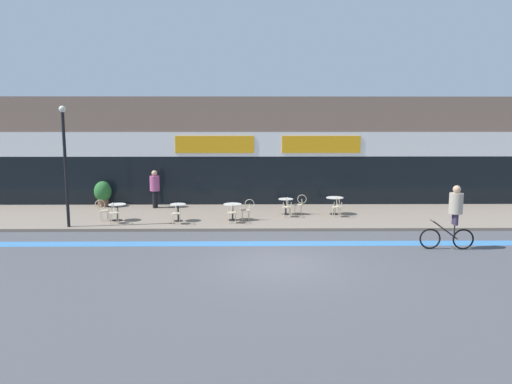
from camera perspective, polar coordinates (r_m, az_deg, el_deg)
ground_plane at (r=15.29m, az=2.62°, el=-8.33°), size 120.00×120.00×0.00m
sidewalk_slab at (r=22.31m, az=1.59°, el=-2.78°), size 40.00×5.50×0.12m
storefront_facade at (r=26.65m, az=1.23°, el=4.81°), size 40.00×4.06×5.44m
bike_lane_stripe at (r=17.78m, az=2.16°, el=-5.91°), size 36.00×0.70×0.01m
bistro_table_0 at (r=21.77m, az=-15.56°, el=-1.86°), size 0.72×0.72×0.71m
bistro_table_1 at (r=21.12m, az=-8.90°, el=-1.93°), size 0.65×0.65×0.73m
bistro_table_2 at (r=21.08m, az=-2.69°, el=-1.89°), size 0.77×0.77×0.70m
bistro_table_3 at (r=22.36m, az=3.43°, el=-1.30°), size 0.65×0.65×0.71m
bistro_table_4 at (r=22.61m, az=8.98°, el=-1.15°), size 0.77×0.77×0.77m
cafe_chair_0_near at (r=21.17m, az=-15.98°, el=-2.14°), size 0.42×0.59×0.90m
cafe_chair_0_side at (r=21.93m, az=-17.14°, el=-1.83°), size 0.59×0.44×0.90m
cafe_chair_1_near at (r=20.51m, az=-9.12°, el=-2.25°), size 0.45×0.60×0.90m
cafe_chair_2_near at (r=20.46m, az=-2.74°, el=-2.18°), size 0.42×0.59×0.90m
cafe_chair_2_side at (r=21.06m, az=-0.99°, el=-1.86°), size 0.58×0.42×0.90m
cafe_chair_3_near at (r=21.74m, az=3.56°, el=-1.55°), size 0.43×0.59×0.90m
cafe_chair_3_side at (r=22.40m, az=5.03°, el=-1.27°), size 0.59×0.43×0.90m
cafe_chair_4_near at (r=22.01m, az=9.27°, el=-1.52°), size 0.45×0.60×0.90m
planter_pot at (r=25.39m, az=-17.10°, el=-0.10°), size 0.83×0.83×1.25m
lamp_post at (r=20.87m, az=-20.99°, el=3.73°), size 0.26×0.26×4.76m
cyclist_0 at (r=18.02m, az=21.65°, el=-2.21°), size 1.82×0.53×2.19m
pedestrian_near_end at (r=24.38m, az=-11.50°, el=0.72°), size 0.58×0.58×1.81m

